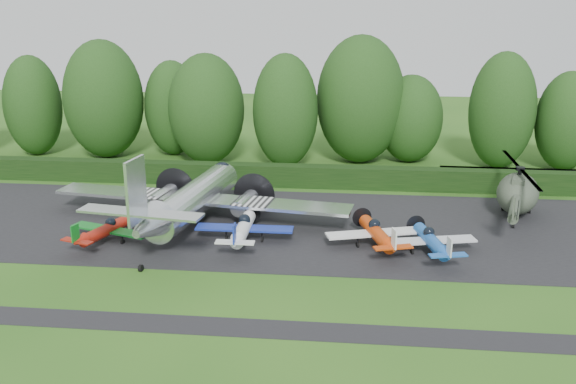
# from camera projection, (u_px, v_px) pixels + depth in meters

# --- Properties ---
(ground) EXTENTS (160.00, 160.00, 0.00)m
(ground) POSITION_uv_depth(u_px,v_px,m) (275.00, 281.00, 39.77)
(ground) COLOR #245317
(ground) RESTS_ON ground
(apron) EXTENTS (70.00, 18.00, 0.01)m
(apron) POSITION_uv_depth(u_px,v_px,m) (290.00, 226.00, 49.29)
(apron) COLOR black
(apron) RESTS_ON ground
(taxiway_verge) EXTENTS (70.00, 2.00, 0.00)m
(taxiway_verge) POSITION_uv_depth(u_px,v_px,m) (261.00, 329.00, 34.06)
(taxiway_verge) COLOR black
(taxiway_verge) RESTS_ON ground
(hedgerow) EXTENTS (90.00, 1.60, 2.00)m
(hedgerow) POSITION_uv_depth(u_px,v_px,m) (302.00, 186.00, 59.76)
(hedgerow) COLOR black
(hedgerow) RESTS_ON ground
(transport_plane) EXTENTS (24.02, 18.42, 7.70)m
(transport_plane) POSITION_uv_depth(u_px,v_px,m) (193.00, 199.00, 48.79)
(transport_plane) COLOR silver
(transport_plane) RESTS_ON ground
(light_plane_red) EXTENTS (6.29, 6.61, 2.42)m
(light_plane_red) POSITION_uv_depth(u_px,v_px,m) (106.00, 230.00, 45.69)
(light_plane_red) COLOR #9D1A0E
(light_plane_red) RESTS_ON ground
(light_plane_white) EXTENTS (7.03, 7.39, 2.70)m
(light_plane_white) POSITION_uv_depth(u_px,v_px,m) (243.00, 228.00, 45.66)
(light_plane_white) COLOR white
(light_plane_white) RESTS_ON ground
(light_plane_orange) EXTENTS (6.92, 7.28, 2.66)m
(light_plane_orange) POSITION_uv_depth(u_px,v_px,m) (377.00, 233.00, 44.77)
(light_plane_orange) COLOR #C0390B
(light_plane_orange) RESTS_ON ground
(light_plane_blue) EXTENTS (6.53, 6.86, 2.51)m
(light_plane_blue) POSITION_uv_depth(u_px,v_px,m) (431.00, 241.00, 43.55)
(light_plane_blue) COLOR #1C55AA
(light_plane_blue) RESTS_ON ground
(helicopter) EXTENTS (12.48, 14.62, 4.02)m
(helicopter) POSITION_uv_depth(u_px,v_px,m) (518.00, 190.00, 51.12)
(helicopter) COLOR #3B4434
(helicopter) RESTS_ON ground
(tree_0) EXTENTS (6.18, 6.18, 11.00)m
(tree_0) POSITION_uv_depth(u_px,v_px,m) (33.00, 106.00, 70.31)
(tree_0) COLOR black
(tree_0) RESTS_ON ground
(tree_1) EXTENTS (8.50, 8.50, 12.72)m
(tree_1) POSITION_uv_depth(u_px,v_px,m) (104.00, 99.00, 69.06)
(tree_1) COLOR black
(tree_1) RESTS_ON ground
(tree_3) EXTENTS (9.12, 9.12, 13.33)m
(tree_3) POSITION_uv_depth(u_px,v_px,m) (360.00, 100.00, 66.81)
(tree_3) COLOR black
(tree_3) RESTS_ON ground
(tree_4) EXTENTS (6.78, 6.78, 9.25)m
(tree_4) POSITION_uv_depth(u_px,v_px,m) (410.00, 119.00, 67.56)
(tree_4) COLOR black
(tree_4) RESTS_ON ground
(tree_5) EXTENTS (6.64, 6.64, 11.84)m
(tree_5) POSITION_uv_depth(u_px,v_px,m) (502.00, 111.00, 64.73)
(tree_5) COLOR black
(tree_5) RESTS_ON ground
(tree_6) EXTENTS (7.88, 7.88, 11.52)m
(tree_6) POSITION_uv_depth(u_px,v_px,m) (207.00, 109.00, 66.51)
(tree_6) COLOR black
(tree_6) RESTS_ON ground
(tree_7) EXTENTS (6.18, 6.18, 10.02)m
(tree_7) POSITION_uv_depth(u_px,v_px,m) (567.00, 121.00, 64.12)
(tree_7) COLOR black
(tree_7) RESTS_ON ground
(tree_9) EXTENTS (6.66, 6.66, 11.64)m
(tree_9) POSITION_uv_depth(u_px,v_px,m) (285.00, 111.00, 65.11)
(tree_9) COLOR black
(tree_9) RESTS_ON ground
(tree_10) EXTENTS (6.10, 6.10, 10.43)m
(tree_10) POSITION_uv_depth(u_px,v_px,m) (173.00, 108.00, 70.44)
(tree_10) COLOR black
(tree_10) RESTS_ON ground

